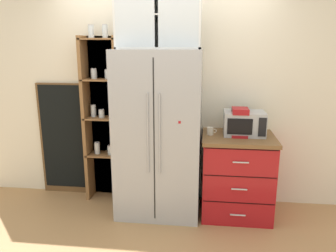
% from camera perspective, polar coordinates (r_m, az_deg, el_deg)
% --- Properties ---
extents(ground_plane, '(10.66, 10.66, 0.00)m').
position_cam_1_polar(ground_plane, '(3.94, -1.50, -14.37)').
color(ground_plane, tan).
extents(wall_back_cream, '(4.96, 0.10, 2.55)m').
position_cam_1_polar(wall_back_cream, '(3.92, -0.77, 5.19)').
color(wall_back_cream, silver).
rests_on(wall_back_cream, ground).
extents(refrigerator, '(0.92, 0.71, 1.84)m').
position_cam_1_polar(refrigerator, '(3.61, -1.58, -1.37)').
color(refrigerator, '#ADAFB5').
rests_on(refrigerator, ground).
extents(pantry_shelf_column, '(0.48, 0.28, 2.11)m').
position_cam_1_polar(pantry_shelf_column, '(4.01, -11.23, 1.73)').
color(pantry_shelf_column, brown).
rests_on(pantry_shelf_column, ground).
extents(counter_cabinet, '(0.78, 0.68, 0.92)m').
position_cam_1_polar(counter_cabinet, '(3.76, 11.99, -8.42)').
color(counter_cabinet, '#A8161C').
rests_on(counter_cabinet, ground).
extents(microwave, '(0.44, 0.33, 0.26)m').
position_cam_1_polar(microwave, '(3.63, 13.25, 0.48)').
color(microwave, '#ADAFB5').
rests_on(microwave, counter_cabinet).
extents(coffee_maker, '(0.17, 0.20, 0.31)m').
position_cam_1_polar(coffee_maker, '(3.58, 12.47, 0.75)').
color(coffee_maker, '#A8161C').
rests_on(coffee_maker, counter_cabinet).
extents(mug_cream, '(0.11, 0.07, 0.08)m').
position_cam_1_polar(mug_cream, '(3.58, 7.48, -0.88)').
color(mug_cream, silver).
rests_on(mug_cream, counter_cabinet).
extents(bottle_clear, '(0.06, 0.06, 0.27)m').
position_cam_1_polar(bottle_clear, '(3.63, 12.38, 0.34)').
color(bottle_clear, silver).
rests_on(bottle_clear, counter_cabinet).
extents(upper_cabinet, '(0.88, 0.32, 0.67)m').
position_cam_1_polar(upper_cabinet, '(3.54, -1.60, 18.85)').
color(upper_cabinet, silver).
rests_on(upper_cabinet, refrigerator).
extents(chalkboard_menu, '(0.60, 0.04, 1.43)m').
position_cam_1_polar(chalkboard_menu, '(4.32, -17.98, -2.20)').
color(chalkboard_menu, brown).
rests_on(chalkboard_menu, ground).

